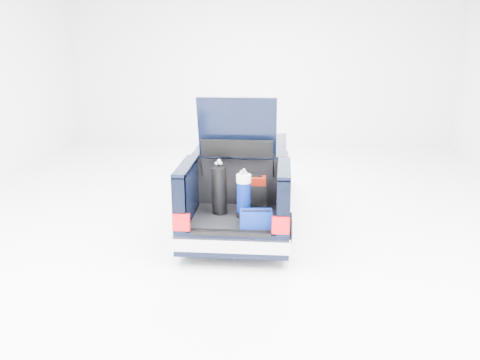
# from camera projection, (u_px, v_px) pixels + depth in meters

# --- Properties ---
(ground) EXTENTS (14.00, 14.00, 0.00)m
(ground) POSITION_uv_depth(u_px,v_px,m) (242.00, 218.00, 9.76)
(ground) COLOR white
(ground) RESTS_ON ground
(car) EXTENTS (1.87, 4.65, 2.47)m
(car) POSITION_uv_depth(u_px,v_px,m) (243.00, 183.00, 9.67)
(car) COLOR black
(car) RESTS_ON ground
(red_suitcase) EXTENTS (0.37, 0.25, 0.60)m
(red_suitcase) POSITION_uv_depth(u_px,v_px,m) (255.00, 193.00, 8.37)
(red_suitcase) COLOR #620D03
(red_suitcase) RESTS_ON car
(black_golf_bag) EXTENTS (0.28, 0.33, 0.90)m
(black_golf_bag) POSITION_uv_depth(u_px,v_px,m) (219.00, 190.00, 8.14)
(black_golf_bag) COLOR black
(black_golf_bag) RESTS_ON car
(blue_golf_bag) EXTENTS (0.29, 0.29, 0.79)m
(blue_golf_bag) POSITION_uv_depth(u_px,v_px,m) (244.00, 195.00, 8.03)
(blue_golf_bag) COLOR black
(blue_golf_bag) RESTS_ON car
(blue_duffel) EXTENTS (0.51, 0.36, 0.26)m
(blue_duffel) POSITION_uv_depth(u_px,v_px,m) (256.00, 219.00, 7.71)
(blue_duffel) COLOR #041462
(blue_duffel) RESTS_ON car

